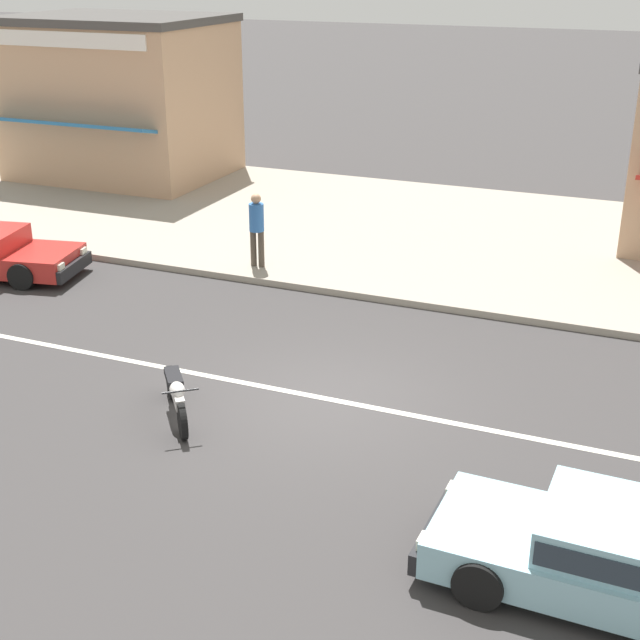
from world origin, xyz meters
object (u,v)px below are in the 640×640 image
object	(u,v)px
pedestrian_by_shop	(257,224)
shopfront_far_kios	(120,97)
hatchback_pale_blue_1	(612,552)
motorcycle_0	(176,393)

from	to	relation	value
pedestrian_by_shop	shopfront_far_kios	world-z (taller)	shopfront_far_kios
pedestrian_by_shop	shopfront_far_kios	distance (m)	10.63
hatchback_pale_blue_1	pedestrian_by_shop	xyz separation A→B (m)	(-8.73, 8.54, 0.56)
motorcycle_0	pedestrian_by_shop	size ratio (longest dim) A/B	0.92
hatchback_pale_blue_1	shopfront_far_kios	bearing A→B (deg)	137.87
motorcycle_0	shopfront_far_kios	bearing A→B (deg)	126.64
motorcycle_0	hatchback_pale_blue_1	bearing A→B (deg)	-14.48
motorcycle_0	shopfront_far_kios	world-z (taller)	shopfront_far_kios
shopfront_far_kios	motorcycle_0	bearing A→B (deg)	-53.36
pedestrian_by_shop	motorcycle_0	bearing A→B (deg)	-74.25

